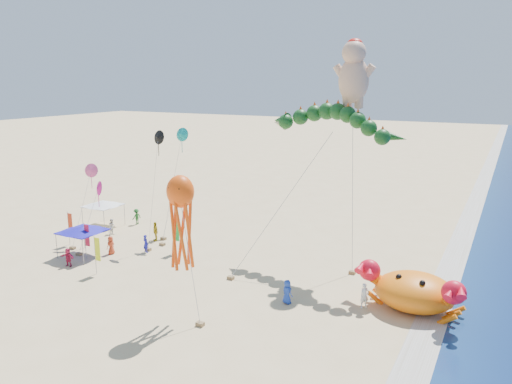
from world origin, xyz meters
TOP-DOWN VIEW (x-y plane):
  - ground at (0.00, 0.00)m, footprint 320.00×320.00m
  - foam_strip at (12.00, 0.00)m, footprint 320.00×320.00m
  - crab_inflatable at (10.68, 0.50)m, footprint 7.20×5.45m
  - dragon_kite at (2.43, 6.40)m, footprint 11.90×9.70m
  - cherub_kite at (3.82, 7.45)m, footprint 2.81×3.89m
  - octopus_kite at (-2.27, -7.51)m, footprint 2.65×1.60m
  - canopy_blue at (-16.92, -1.97)m, footprint 3.68×3.68m
  - canopy_white at (-21.97, 5.67)m, footprint 3.57×3.57m
  - feather_flags at (-14.77, -1.23)m, footprint 10.68×6.97m
  - beachgoers at (-12.39, 1.49)m, footprint 27.82×13.09m
  - small_kites at (-14.82, 3.42)m, footprint 8.39×10.31m

SIDE VIEW (x-z plane):
  - ground at x=0.00m, z-range 0.00..0.00m
  - foam_strip at x=12.00m, z-range 0.01..0.01m
  - beachgoers at x=-12.39m, z-range -0.10..1.77m
  - crab_inflatable at x=10.68m, z-range -0.19..2.97m
  - feather_flags at x=-14.77m, z-range 0.41..3.61m
  - canopy_white at x=-21.97m, z-range 1.09..3.80m
  - canopy_blue at x=-16.92m, z-range 1.09..3.80m
  - small_kites at x=-14.82m, z-range 1.36..12.13m
  - octopus_kite at x=-2.27m, z-range 2.20..11.62m
  - dragon_kite at x=2.43m, z-range 5.13..17.98m
  - cherub_kite at x=3.82m, z-range 6.58..24.81m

